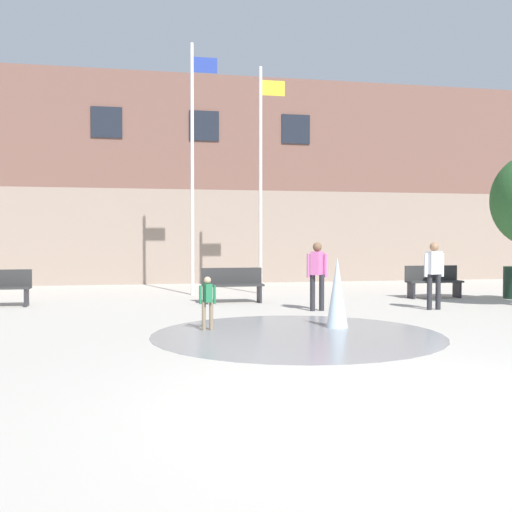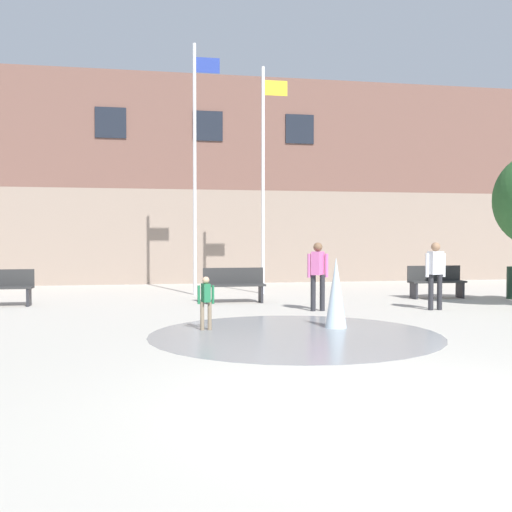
{
  "view_description": "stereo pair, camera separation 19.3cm",
  "coord_description": "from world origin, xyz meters",
  "px_view_note": "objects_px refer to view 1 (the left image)",
  "views": [
    {
      "loc": [
        -2.47,
        -5.64,
        1.69
      ],
      "look_at": [
        0.08,
        7.14,
        1.3
      ],
      "focal_mm": 42.0,
      "sensor_mm": 36.0,
      "label": 1
    },
    {
      "loc": [
        -2.28,
        -5.67,
        1.69
      ],
      "look_at": [
        0.08,
        7.14,
        1.3
      ],
      "focal_mm": 42.0,
      "sensor_mm": 36.0,
      "label": 2
    }
  ],
  "objects_px": {
    "park_bench_near_trashcan": "(433,281)",
    "child_in_fountain": "(208,299)",
    "park_bench_under_left_flagpole": "(233,284)",
    "flagpole_right": "(262,173)",
    "adult_near_bench": "(317,271)",
    "flagpole_left": "(193,161)",
    "adult_in_red": "(434,270)"
  },
  "relations": [
    {
      "from": "park_bench_near_trashcan",
      "to": "adult_in_red",
      "type": "distance_m",
      "value": 2.96
    },
    {
      "from": "park_bench_under_left_flagpole",
      "to": "child_in_fountain",
      "type": "xyz_separation_m",
      "value": [
        -1.19,
        -4.53,
        0.1
      ]
    },
    {
      "from": "child_in_fountain",
      "to": "flagpole_right",
      "type": "xyz_separation_m",
      "value": [
        2.46,
        6.93,
        3.09
      ]
    },
    {
      "from": "child_in_fountain",
      "to": "adult_near_bench",
      "type": "relative_size",
      "value": 0.62
    },
    {
      "from": "park_bench_under_left_flagpole",
      "to": "adult_in_red",
      "type": "xyz_separation_m",
      "value": [
        4.42,
        -2.42,
        0.45
      ]
    },
    {
      "from": "adult_in_red",
      "to": "child_in_fountain",
      "type": "bearing_deg",
      "value": -175.15
    },
    {
      "from": "park_bench_near_trashcan",
      "to": "adult_near_bench",
      "type": "height_order",
      "value": "adult_near_bench"
    },
    {
      "from": "park_bench_under_left_flagpole",
      "to": "park_bench_near_trashcan",
      "type": "height_order",
      "value": "same"
    },
    {
      "from": "flagpole_left",
      "to": "adult_in_red",
      "type": "bearing_deg",
      "value": -42.8
    },
    {
      "from": "child_in_fountain",
      "to": "adult_near_bench",
      "type": "height_order",
      "value": "adult_near_bench"
    },
    {
      "from": "adult_in_red",
      "to": "flagpole_right",
      "type": "relative_size",
      "value": 0.23
    },
    {
      "from": "park_bench_near_trashcan",
      "to": "flagpole_left",
      "type": "xyz_separation_m",
      "value": [
        -6.57,
        2.23,
        3.48
      ]
    },
    {
      "from": "child_in_fountain",
      "to": "adult_near_bench",
      "type": "bearing_deg",
      "value": -61.14
    },
    {
      "from": "adult_near_bench",
      "to": "flagpole_left",
      "type": "distance_m",
      "value": 5.95
    },
    {
      "from": "flagpole_left",
      "to": "child_in_fountain",
      "type": "bearing_deg",
      "value": -93.25
    },
    {
      "from": "flagpole_left",
      "to": "flagpole_right",
      "type": "xyz_separation_m",
      "value": [
        2.07,
        0.0,
        -0.29
      ]
    },
    {
      "from": "flagpole_left",
      "to": "flagpole_right",
      "type": "distance_m",
      "value": 2.09
    },
    {
      "from": "park_bench_near_trashcan",
      "to": "child_in_fountain",
      "type": "relative_size",
      "value": 1.62
    },
    {
      "from": "adult_near_bench",
      "to": "flagpole_right",
      "type": "bearing_deg",
      "value": 42.85
    },
    {
      "from": "park_bench_under_left_flagpole",
      "to": "child_in_fountain",
      "type": "height_order",
      "value": "child_in_fountain"
    },
    {
      "from": "park_bench_near_trashcan",
      "to": "flagpole_right",
      "type": "height_order",
      "value": "flagpole_right"
    },
    {
      "from": "park_bench_under_left_flagpole",
      "to": "adult_near_bench",
      "type": "xyz_separation_m",
      "value": [
        1.65,
        -2.1,
        0.45
      ]
    },
    {
      "from": "park_bench_near_trashcan",
      "to": "flagpole_right",
      "type": "relative_size",
      "value": 0.23
    },
    {
      "from": "flagpole_right",
      "to": "park_bench_near_trashcan",
      "type": "bearing_deg",
      "value": -26.43
    },
    {
      "from": "park_bench_under_left_flagpole",
      "to": "flagpole_right",
      "type": "distance_m",
      "value": 4.19
    },
    {
      "from": "park_bench_near_trashcan",
      "to": "flagpole_left",
      "type": "bearing_deg",
      "value": 161.2
    },
    {
      "from": "adult_near_bench",
      "to": "adult_in_red",
      "type": "bearing_deg",
      "value": -58.7
    },
    {
      "from": "flagpole_right",
      "to": "flagpole_left",
      "type": "bearing_deg",
      "value": 180.0
    },
    {
      "from": "adult_near_bench",
      "to": "flagpole_left",
      "type": "relative_size",
      "value": 0.21
    },
    {
      "from": "park_bench_under_left_flagpole",
      "to": "flagpole_left",
      "type": "relative_size",
      "value": 0.22
    },
    {
      "from": "flagpole_left",
      "to": "flagpole_right",
      "type": "height_order",
      "value": "flagpole_left"
    },
    {
      "from": "adult_near_bench",
      "to": "park_bench_under_left_flagpole",
      "type": "bearing_deg",
      "value": 76.36
    }
  ]
}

